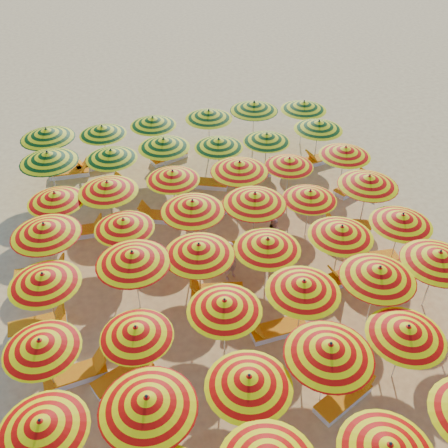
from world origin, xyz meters
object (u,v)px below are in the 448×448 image
Objects in this scene: umbrella_10 at (407,331)px; umbrella_44 at (153,121)px; lounger_17 at (161,217)px; umbrella_15 at (304,286)px; umbrella_14 at (225,305)px; lounger_15 at (346,225)px; umbrella_29 at (369,181)px; umbrella_22 at (341,231)px; umbrella_31 at (108,187)px; lounger_4 at (344,397)px; umbrella_19 at (133,258)px; lounger_20 at (105,191)px; umbrella_38 at (164,143)px; lounger_24 at (71,172)px; umbrella_45 at (209,114)px; lounger_6 at (77,374)px; lounger_7 at (124,375)px; umbrella_36 at (48,157)px; umbrella_17 at (439,257)px; umbrella_25 at (124,224)px; umbrella_47 at (304,106)px; umbrella_18 at (44,279)px; lounger_11 at (350,275)px; lounger_16 at (81,232)px; umbrella_9 at (330,350)px; lounger_19 at (352,187)px; lounger_10 at (216,291)px; umbrella_28 at (310,195)px; lounger_18 at (225,207)px; umbrella_40 at (267,138)px; umbrella_42 at (47,133)px; umbrella_41 at (319,125)px; lounger_21 at (207,183)px; lounger_25 at (94,165)px; lounger_13 at (42,273)px; umbrella_35 at (345,151)px; umbrella_27 at (255,198)px; lounger_9 at (40,324)px; umbrella_32 at (173,175)px; umbrella_46 at (254,106)px; lounger_26 at (168,158)px; lounger_14 at (241,247)px; umbrella_43 at (102,130)px; lounger_23 at (322,158)px; umbrella_23 at (402,219)px; beachgoer_a at (231,261)px; lounger_12 at (373,259)px; umbrella_37 at (111,154)px; umbrella_34 at (289,162)px; umbrella_24 at (45,229)px; umbrella_12 at (41,345)px; lounger_8 at (277,329)px; umbrella_26 at (193,206)px; umbrella_33 at (240,167)px.

umbrella_44 is (-4.45, 13.47, 0.00)m from umbrella_10.
umbrella_15 is at bearing 138.71° from lounger_17.
umbrella_14 reaches higher than lounger_15.
umbrella_22 is at bearing -133.36° from umbrella_29.
umbrella_31 is 1.25× the size of lounger_4.
umbrella_19 reaches higher than lounger_20.
lounger_24 is (-3.99, 1.80, -1.84)m from umbrella_38.
lounger_20 is at bearing -157.04° from umbrella_45.
lounger_6 is 1.32m from lounger_7.
umbrella_14 is 10.16m from umbrella_36.
umbrella_17 reaches higher than umbrella_10.
umbrella_47 is at bearing 36.18° from umbrella_25.
umbrella_18 reaches higher than lounger_17.
umbrella_25 is (-8.82, 4.33, -0.20)m from umbrella_17.
lounger_16 is at bearing -39.49° from lounger_11.
umbrella_9 is 1.54× the size of lounger_19.
lounger_15 is at bearing -148.72° from lounger_10.
umbrella_15 is 1.34× the size of lounger_4.
umbrella_10 is 0.87× the size of umbrella_28.
lounger_18 and lounger_19 have the same top height.
umbrella_25 is 8.53m from lounger_4.
umbrella_15 is at bearing -102.47° from umbrella_40.
lounger_16 is at bearing -78.96° from umbrella_42.
umbrella_29 is 1.48× the size of lounger_7.
umbrella_41 is 1.26× the size of lounger_10.
umbrella_19 is 7.47m from lounger_21.
umbrella_40 is 7.87m from lounger_25.
umbrella_10 is at bearing -33.49° from lounger_13.
umbrella_47 is 4.76m from lounger_19.
umbrella_18 reaches higher than umbrella_35.
lounger_9 is (-7.47, -2.04, -1.93)m from umbrella_27.
umbrella_32 is 7.02m from lounger_9.
umbrella_46 is 4.61m from lounger_26.
umbrella_45 reaches higher than lounger_20.
umbrella_18 reaches higher than lounger_14.
lounger_25 is at bearing -18.00° from lounger_15.
umbrella_43 reaches higher than lounger_23.
umbrella_40 is at bearing -139.09° from umbrella_47.
umbrella_23 reaches higher than beachgoer_a.
lounger_6 is at bearing 179.31° from umbrella_17.
umbrella_9 is 1.60× the size of lounger_13.
umbrella_32 is 7.85m from lounger_12.
umbrella_15 is 1.12× the size of umbrella_37.
umbrella_34 is 0.93× the size of umbrella_41.
umbrella_42 is at bearing 172.76° from lounger_24.
umbrella_19 is 1.07× the size of umbrella_24.
umbrella_12 is 6.70m from lounger_8.
lounger_15 and lounger_20 have the same top height.
umbrella_26 is 4.69m from umbrella_38.
umbrella_36 is (-6.96, 2.56, 0.04)m from umbrella_33.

